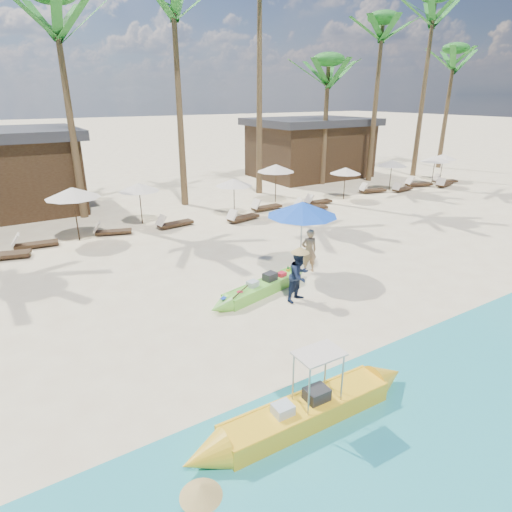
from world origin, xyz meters
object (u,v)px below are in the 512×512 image
green_canoe (262,288)px  blue_umbrella (302,209)px  tourist (309,251)px  yellow_canoe (307,411)px

green_canoe → blue_umbrella: 3.05m
tourist → blue_umbrella: (-0.32, 0.06, 1.54)m
yellow_canoe → tourist: (4.74, 5.90, 0.55)m
tourist → blue_umbrella: 1.58m
yellow_canoe → tourist: size_ratio=3.59×
green_canoe → yellow_canoe: 5.76m
green_canoe → yellow_canoe: (-2.36, -5.25, 0.04)m
yellow_canoe → green_canoe: bearing=67.2°
tourist → yellow_canoe: bearing=66.6°
green_canoe → yellow_canoe: size_ratio=0.81×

